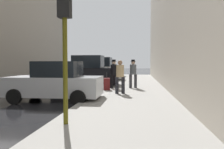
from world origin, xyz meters
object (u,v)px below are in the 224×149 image
(traffic_light, at_px, (65,22))
(pedestrian_with_fedora, at_px, (114,72))
(fire_hydrant, at_px, (113,79))
(pedestrian_with_beanie, at_px, (133,72))
(parked_black_suv, at_px, (86,72))
(rolling_suitcase, at_px, (107,84))
(parked_dark_green_sedan, at_px, (106,70))
(parked_white_van, at_px, (99,70))
(pedestrian_in_tan_coat, at_px, (120,75))
(parked_silver_sedan, at_px, (55,82))

(traffic_light, height_order, pedestrian_with_fedora, traffic_light)
(pedestrian_with_fedora, bearing_deg, fire_hydrant, 97.03)
(traffic_light, bearing_deg, pedestrian_with_beanie, 79.46)
(parked_black_suv, distance_m, pedestrian_with_beanie, 3.80)
(fire_hydrant, height_order, rolling_suitcase, rolling_suitcase)
(fire_hydrant, bearing_deg, pedestrian_with_fedora, -82.97)
(fire_hydrant, height_order, pedestrian_with_fedora, pedestrian_with_fedora)
(pedestrian_with_beanie, bearing_deg, parked_dark_green_sedan, 106.19)
(pedestrian_with_beanie, bearing_deg, pedestrian_with_fedora, -164.26)
(parked_white_van, xyz_separation_m, parked_dark_green_sedan, (0.00, 4.98, -0.18))
(rolling_suitcase, bearing_deg, parked_white_van, 103.58)
(fire_hydrant, bearing_deg, pedestrian_in_tan_coat, -80.14)
(parked_silver_sedan, bearing_deg, traffic_light, -65.22)
(parked_dark_green_sedan, xyz_separation_m, pedestrian_with_fedora, (2.23, -12.04, 0.29))
(parked_silver_sedan, relative_size, pedestrian_with_beanie, 2.37)
(pedestrian_with_beanie, bearing_deg, rolling_suitcase, -143.59)
(parked_silver_sedan, bearing_deg, pedestrian_with_fedora, 60.71)
(parked_silver_sedan, bearing_deg, fire_hydrant, 76.28)
(traffic_light, distance_m, pedestrian_with_beanie, 8.61)
(parked_dark_green_sedan, distance_m, pedestrian_with_fedora, 12.25)
(parked_silver_sedan, xyz_separation_m, rolling_suitcase, (1.89, 3.19, -0.36))
(parked_dark_green_sedan, bearing_deg, pedestrian_in_tan_coat, -78.96)
(pedestrian_with_fedora, xyz_separation_m, pedestrian_in_tan_coat, (0.56, -2.24, -0.03))
(parked_black_suv, relative_size, pedestrian_in_tan_coat, 2.71)
(parked_silver_sedan, xyz_separation_m, pedestrian_in_tan_coat, (2.79, 1.73, 0.26))
(parked_black_suv, bearing_deg, pedestrian_with_beanie, -26.47)
(parked_silver_sedan, relative_size, pedestrian_in_tan_coat, 2.46)
(fire_hydrant, height_order, pedestrian_in_tan_coat, pedestrian_in_tan_coat)
(parked_white_van, relative_size, fire_hydrant, 6.60)
(parked_dark_green_sedan, distance_m, pedestrian_with_beanie, 12.20)
(fire_hydrant, relative_size, rolling_suitcase, 0.68)
(traffic_light, xyz_separation_m, rolling_suitcase, (0.04, 7.20, -2.27))
(pedestrian_with_beanie, bearing_deg, parked_silver_sedan, -128.35)
(parked_dark_green_sedan, distance_m, traffic_light, 20.20)
(pedestrian_with_fedora, bearing_deg, parked_black_suv, 137.71)
(pedestrian_with_fedora, bearing_deg, pedestrian_with_beanie, 15.74)
(pedestrian_with_beanie, bearing_deg, pedestrian_in_tan_coat, -103.42)
(rolling_suitcase, bearing_deg, pedestrian_with_beanie, 36.41)
(parked_black_suv, distance_m, pedestrian_in_tan_coat, 5.09)
(parked_silver_sedan, distance_m, parked_black_suv, 5.99)
(fire_hydrant, bearing_deg, rolling_suitcase, -88.76)
(parked_white_van, distance_m, traffic_light, 15.26)
(pedestrian_with_beanie, bearing_deg, parked_white_van, 116.80)
(parked_white_van, bearing_deg, fire_hydrant, -63.67)
(fire_hydrant, distance_m, pedestrian_in_tan_coat, 5.77)
(parked_dark_green_sedan, bearing_deg, parked_white_van, -90.00)
(parked_silver_sedan, relative_size, parked_black_suv, 0.91)
(parked_silver_sedan, relative_size, traffic_light, 1.17)
(traffic_light, bearing_deg, parked_white_van, 97.02)
(pedestrian_with_fedora, bearing_deg, parked_dark_green_sedan, 100.47)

